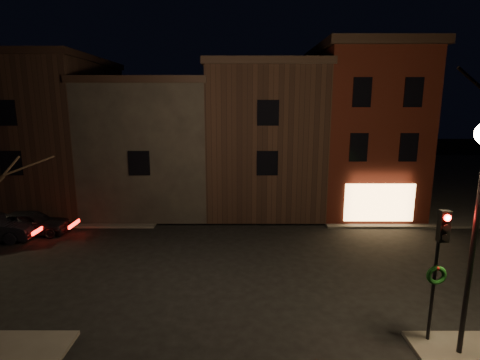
% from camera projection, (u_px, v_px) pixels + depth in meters
% --- Properties ---
extents(ground, '(120.00, 120.00, 0.00)m').
position_uv_depth(ground, '(241.00, 266.00, 16.52)').
color(ground, black).
rests_on(ground, ground).
extents(sidewalk_far_right, '(30.00, 30.00, 0.12)m').
position_uv_depth(sidewalk_far_right, '(448.00, 177.00, 36.06)').
color(sidewalk_far_right, '#2D2B28').
rests_on(sidewalk_far_right, ground).
extents(sidewalk_far_left, '(30.00, 30.00, 0.12)m').
position_uv_depth(sidewalk_far_left, '(34.00, 177.00, 36.13)').
color(sidewalk_far_left, '#2D2B28').
rests_on(sidewalk_far_left, ground).
extents(corner_building, '(6.50, 8.50, 10.50)m').
position_uv_depth(corner_building, '(362.00, 128.00, 24.70)').
color(corner_building, '#3D110A').
rests_on(corner_building, ground).
extents(row_building_a, '(7.30, 10.30, 9.40)m').
position_uv_depth(row_building_a, '(262.00, 136.00, 25.83)').
color(row_building_a, black).
rests_on(row_building_a, ground).
extents(row_building_b, '(7.80, 10.30, 8.40)m').
position_uv_depth(row_building_b, '(158.00, 143.00, 25.94)').
color(row_building_b, black).
rests_on(row_building_b, ground).
extents(row_building_c, '(7.30, 10.30, 9.90)m').
position_uv_depth(row_building_c, '(53.00, 132.00, 25.80)').
color(row_building_c, black).
rests_on(row_building_c, ground).
extents(traffic_signal, '(0.58, 0.38, 4.05)m').
position_uv_depth(traffic_signal, '(439.00, 256.00, 10.55)').
color(traffic_signal, black).
rests_on(traffic_signal, sidewalk_near_right).
extents(parked_car_a, '(4.12, 1.92, 1.37)m').
position_uv_depth(parked_car_a, '(30.00, 223.00, 20.29)').
color(parked_car_a, black).
rests_on(parked_car_a, ground).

